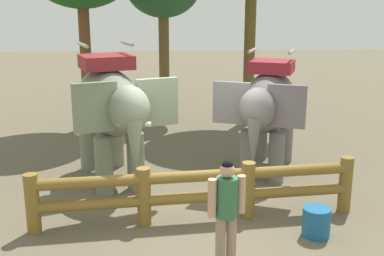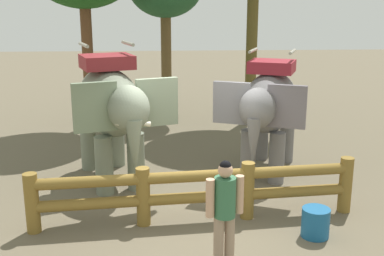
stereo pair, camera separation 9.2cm
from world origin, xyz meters
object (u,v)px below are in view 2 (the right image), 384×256
Objects in this scene: log_fence at (196,189)px; elephant_near_left at (111,106)px; elephant_center at (269,106)px; feed_bucket at (315,222)px; tourist_woman_in_black at (225,206)px.

elephant_near_left reaches higher than log_fence.
elephant_near_left is 1.08× the size of elephant_center.
elephant_center is 6.66× the size of feed_bucket.
elephant_near_left is at bearing 128.65° from log_fence.
feed_bucket is at bearing -19.80° from log_fence.
elephant_center is at bearing 69.48° from tourist_woman_in_black.
feed_bucket is (1.94, -0.70, -0.36)m from log_fence.
log_fence is 3.55× the size of tourist_woman_in_black.
feed_bucket is at bearing -86.83° from elephant_center.
elephant_near_left reaches higher than tourist_woman_in_black.
elephant_center is 4.21m from tourist_woman_in_black.
log_fence is 11.71× the size of feed_bucket.
tourist_woman_in_black is at bearing -61.29° from elephant_near_left.
elephant_center is (1.77, 2.40, 0.96)m from log_fence.
elephant_near_left is (-1.64, 2.05, 1.07)m from log_fence.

